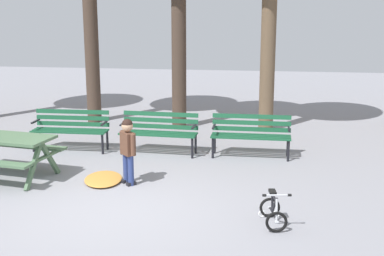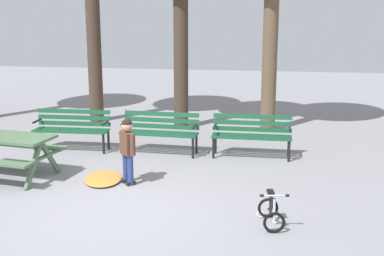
{
  "view_description": "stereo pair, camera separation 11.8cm",
  "coord_description": "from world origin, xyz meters",
  "views": [
    {
      "loc": [
        2.25,
        -7.04,
        2.96
      ],
      "look_at": [
        0.93,
        1.91,
        0.85
      ],
      "focal_mm": 48.14,
      "sensor_mm": 36.0,
      "label": 1
    },
    {
      "loc": [
        2.36,
        -7.02,
        2.96
      ],
      "look_at": [
        0.93,
        1.91,
        0.85
      ],
      "focal_mm": 48.14,
      "sensor_mm": 36.0,
      "label": 2
    }
  ],
  "objects": [
    {
      "name": "leaf_pile",
      "position": [
        -0.55,
        1.24,
        0.04
      ],
      "size": [
        0.85,
        1.06,
        0.07
      ],
      "primitive_type": "ellipsoid",
      "rotation": [
        0.0,
        0.0,
        1.8
      ],
      "color": "#C68438",
      "rests_on": "ground"
    },
    {
      "name": "park_bench_right",
      "position": [
        1.96,
        3.17,
        0.51
      ],
      "size": [
        1.6,
        0.46,
        0.85
      ],
      "color": "#195133",
      "rests_on": "ground"
    },
    {
      "name": "child_standing",
      "position": [
        -0.06,
        1.15,
        0.68
      ],
      "size": [
        0.32,
        0.34,
        1.15
      ],
      "color": "navy",
      "rests_on": "ground"
    },
    {
      "name": "kids_bicycle",
      "position": [
        2.39,
        -0.22,
        0.2
      ],
      "size": [
        0.44,
        0.6,
        0.54
      ],
      "color": "black",
      "rests_on": "ground"
    },
    {
      "name": "ground",
      "position": [
        0.0,
        0.0,
        0.0
      ],
      "size": [
        36.0,
        36.0,
        0.0
      ],
      "primitive_type": "plane",
      "color": "gray"
    },
    {
      "name": "picnic_table",
      "position": [
        -2.35,
        1.17,
        0.59
      ],
      "size": [
        1.99,
        1.6,
        0.79
      ],
      "color": "#4C6B4C",
      "rests_on": "ground"
    },
    {
      "name": "park_bench_far_left",
      "position": [
        -1.84,
        3.11,
        0.51
      ],
      "size": [
        1.61,
        0.5,
        0.85
      ],
      "color": "#195133",
      "rests_on": "ground"
    },
    {
      "name": "park_bench_left",
      "position": [
        0.07,
        3.14,
        0.51
      ],
      "size": [
        1.62,
        0.54,
        0.85
      ],
      "color": "#195133",
      "rests_on": "ground"
    }
  ]
}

